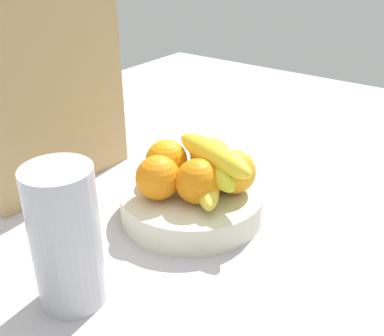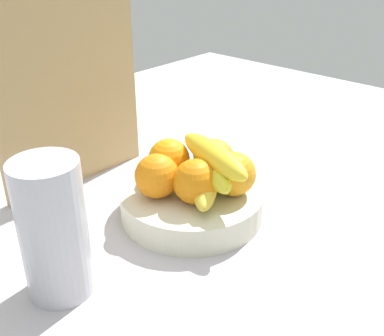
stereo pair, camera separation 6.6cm
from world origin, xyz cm
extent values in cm
cube|color=#B8B1B8|center=(0.00, 0.00, -1.50)|extent=(180.00, 140.00, 3.00)
cylinder|color=beige|center=(2.19, -0.07, 2.29)|extent=(23.05, 23.05, 4.58)
sphere|color=orange|center=(-2.64, 2.84, 8.04)|extent=(6.92, 6.92, 6.92)
sphere|color=orange|center=(-0.47, -2.72, 8.04)|extent=(6.92, 6.92, 6.92)
sphere|color=orange|center=(5.80, -5.53, 8.04)|extent=(6.92, 6.92, 6.92)
sphere|color=orange|center=(7.65, 0.22, 8.04)|extent=(6.92, 6.92, 6.92)
sphere|color=orange|center=(2.70, 5.49, 8.04)|extent=(6.92, 6.92, 6.92)
ellipsoid|color=yellow|center=(3.24, -2.05, 6.58)|extent=(15.89, 13.57, 4.00)
ellipsoid|color=yellow|center=(4.48, -1.91, 8.78)|extent=(12.79, 16.35, 4.00)
ellipsoid|color=yellow|center=(4.01, -2.88, 10.98)|extent=(9.17, 17.39, 4.00)
cube|color=tan|center=(-2.76, 23.96, 18.00)|extent=(28.03, 2.31, 36.00)
cylinder|color=#B6B7BF|center=(-22.29, 0.60, 9.25)|extent=(8.33, 8.33, 18.49)
camera|label=1|loc=(-50.05, -38.24, 41.98)|focal=43.67mm
camera|label=2|loc=(-45.87, -43.39, 41.98)|focal=43.67mm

